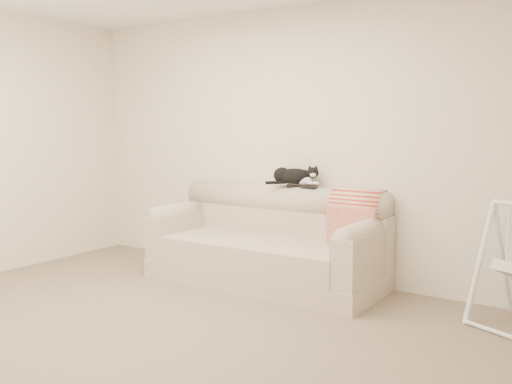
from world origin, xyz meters
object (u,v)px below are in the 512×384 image
at_px(remote_b, 309,187).
at_px(tuxedo_cat, 295,176).
at_px(sofa, 268,245).
at_px(remote_a, 296,185).

relative_size(remote_b, tuxedo_cat, 0.36).
distance_m(sofa, tuxedo_cat, 0.70).
bearing_deg(remote_a, remote_b, -8.84).
height_order(sofa, tuxedo_cat, tuxedo_cat).
bearing_deg(sofa, tuxedo_cat, 58.59).
bearing_deg(tuxedo_cat, sofa, -121.41).
bearing_deg(remote_a, tuxedo_cat, 169.15).
distance_m(remote_b, tuxedo_cat, 0.19).
bearing_deg(remote_b, sofa, -146.00).
bearing_deg(tuxedo_cat, remote_a, -10.85).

